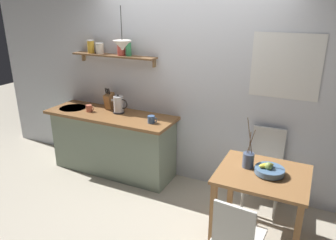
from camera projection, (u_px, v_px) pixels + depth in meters
ground_plane at (166, 199)px, 4.01m from camera, size 14.00×14.00×0.00m
back_wall at (204, 84)px, 4.01m from camera, size 6.80×0.11×2.70m
kitchen_counter at (113, 142)px, 4.53m from camera, size 1.83×0.63×0.88m
wall_shelf at (112, 51)px, 4.27m from camera, size 1.25×0.20×0.34m
dining_table at (262, 185)px, 3.12m from camera, size 0.85×0.75×0.77m
dining_chair_near at (236, 237)px, 2.65m from camera, size 0.41×0.44×0.86m
dining_chair_far at (265, 165)px, 3.75m from camera, size 0.43×0.44×0.94m
fruit_bowl at (269, 170)px, 3.04m from camera, size 0.28×0.28×0.13m
twig_vase at (248, 160)px, 3.16m from camera, size 0.11×0.11×0.51m
electric_kettle at (119, 105)px, 4.35m from camera, size 0.25×0.15×0.26m
knife_block at (110, 101)px, 4.51m from camera, size 0.10×0.19×0.31m
coffee_mug_by_sink at (89, 108)px, 4.44m from camera, size 0.12×0.08×0.09m
coffee_mug_spare at (151, 119)px, 4.01m from camera, size 0.13×0.09×0.09m
pendant_lamp at (122, 45)px, 3.82m from camera, size 0.22×0.22×0.50m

